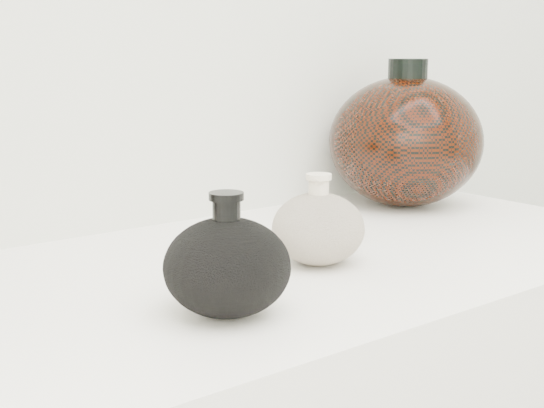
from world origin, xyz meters
TOP-DOWN VIEW (x-y plane):
  - black_gourd_vase at (-0.08, 0.83)m, footprint 0.14×0.14m
  - cream_gourd_vase at (0.10, 0.91)m, footprint 0.11×0.11m
  - right_round_pot at (0.44, 1.08)m, footprint 0.28×0.28m

SIDE VIEW (x-z plane):
  - cream_gourd_vase at x=0.10m, z-range 0.89..1.00m
  - black_gourd_vase at x=-0.08m, z-range 0.89..1.01m
  - right_round_pot at x=0.44m, z-range 0.89..1.12m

